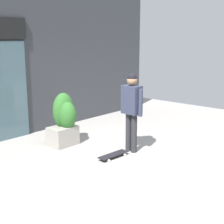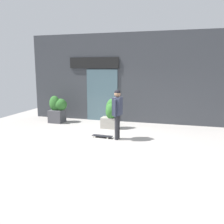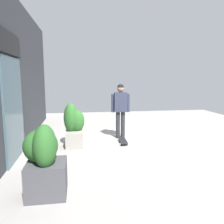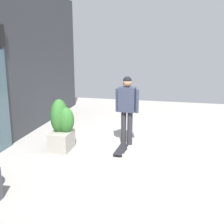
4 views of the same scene
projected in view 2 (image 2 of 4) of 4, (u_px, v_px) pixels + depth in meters
The scene contains 6 objects.
ground_plane at pixel (103, 139), 8.54m from camera, with size 12.00×12.00×0.00m, color #9E9993.
building_facade at pixel (123, 78), 11.15m from camera, with size 8.99×0.31×3.98m.
skateboarder at pixel (117, 109), 8.38m from camera, with size 0.28×0.58×1.73m.
skateboard at pixel (102, 136), 8.73m from camera, with size 0.75×0.29×0.08m.
planter_box_left at pixel (58, 109), 11.15m from camera, with size 0.77×0.70×1.21m.
planter_box_right at pixel (111, 114), 10.02m from camera, with size 0.70×0.57×1.22m.
Camera 2 is at (2.54, -7.83, 2.45)m, focal length 39.39 mm.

